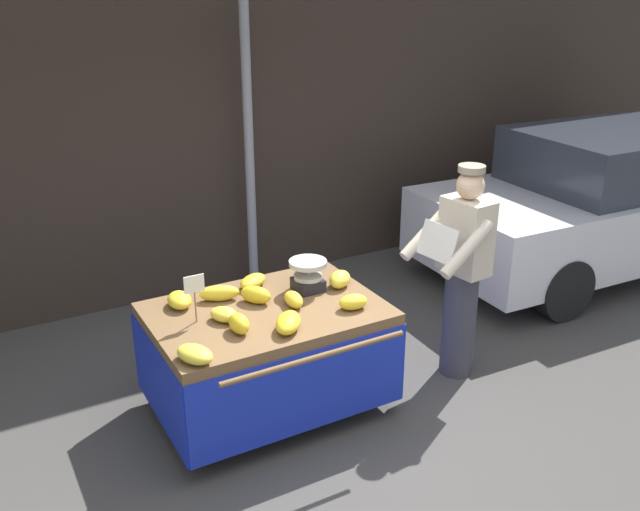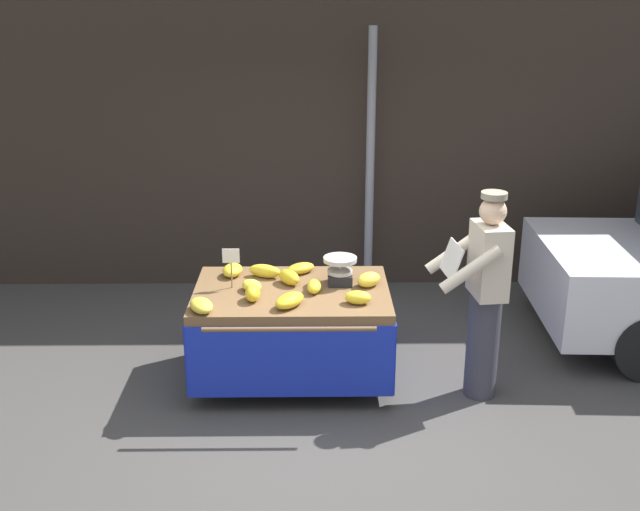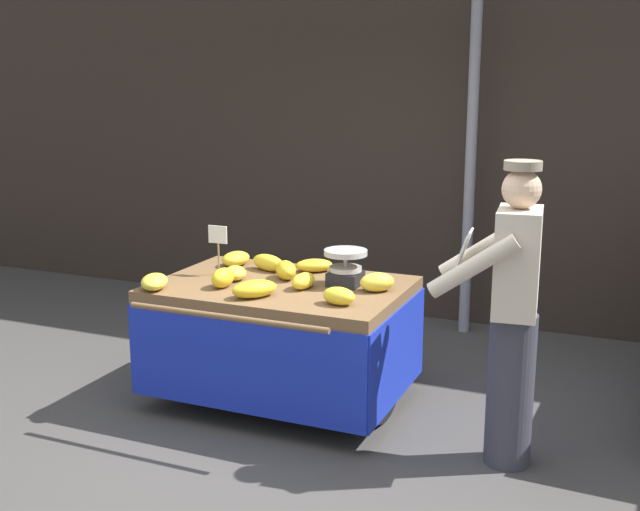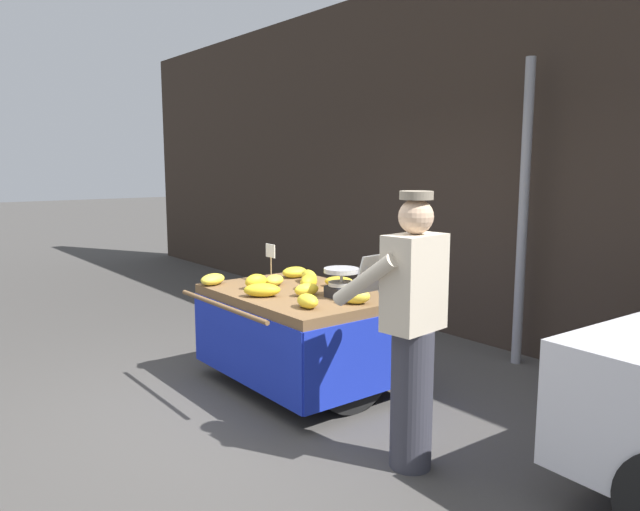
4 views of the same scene
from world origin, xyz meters
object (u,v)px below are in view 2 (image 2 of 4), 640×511
object	(u,v)px
banana_bunch_3	(289,277)
price_sign	(231,260)
banana_bunch_4	(314,286)
banana_bunch_10	(253,293)
banana_bunch_8	(301,268)
vendor_person	(484,296)
banana_bunch_6	(290,300)
banana_cart	(292,314)
banana_bunch_7	(252,286)
banana_bunch_9	(369,280)
banana_bunch_1	(358,297)
street_pole	(370,166)
weighing_scale	(340,271)
banana_bunch_2	(232,270)
banana_bunch_5	(201,305)
banana_bunch_0	(265,271)

from	to	relation	value
banana_bunch_3	price_sign	bearing A→B (deg)	-171.04
banana_bunch_4	banana_bunch_10	bearing A→B (deg)	-160.61
banana_bunch_8	vendor_person	size ratio (longest dim) A/B	0.15
banana_bunch_6	vendor_person	distance (m)	1.54
banana_cart	vendor_person	world-z (taller)	vendor_person
banana_bunch_7	banana_bunch_9	size ratio (longest dim) A/B	0.92
banana_bunch_9	banana_bunch_1	bearing A→B (deg)	-106.89
banana_bunch_1	street_pole	bearing A→B (deg)	83.70
banana_bunch_3	banana_bunch_7	bearing A→B (deg)	-153.93
vendor_person	banana_bunch_6	bearing A→B (deg)	-176.64
weighing_scale	banana_bunch_7	bearing A→B (deg)	-168.12
banana_cart	banana_bunch_6	size ratio (longest dim) A/B	5.55
banana_bunch_2	banana_bunch_3	distance (m)	0.53
weighing_scale	banana_bunch_2	world-z (taller)	weighing_scale
street_pole	banana_bunch_9	xyz separation A→B (m)	(-0.14, -1.92, -0.52)
banana_bunch_1	banana_bunch_2	size ratio (longest dim) A/B	0.86
banana_bunch_1	banana_bunch_10	world-z (taller)	banana_bunch_10
street_pole	banana_bunch_8	distance (m)	1.84
banana_bunch_1	banana_bunch_5	size ratio (longest dim) A/B	0.79
banana_bunch_5	banana_bunch_9	xyz separation A→B (m)	(1.32, 0.50, 0.01)
banana_bunch_9	banana_cart	bearing A→B (deg)	-174.15
banana_bunch_8	vendor_person	xyz separation A→B (m)	(1.46, -0.65, 0.00)
banana_bunch_1	banana_bunch_9	distance (m)	0.38
banana_bunch_0	banana_bunch_4	size ratio (longest dim) A/B	1.34
banana_bunch_8	banana_bunch_10	distance (m)	0.71
street_pole	banana_cart	bearing A→B (deg)	-111.43
banana_cart	banana_bunch_3	bearing A→B (deg)	100.05
banana_bunch_0	banana_bunch_1	xyz separation A→B (m)	(0.76, -0.58, -0.00)
banana_bunch_2	banana_bunch_9	size ratio (longest dim) A/B	1.08
banana_bunch_1	banana_bunch_8	size ratio (longest dim) A/B	0.80
banana_bunch_8	banana_bunch_0	bearing A→B (deg)	-162.42
banana_bunch_8	banana_bunch_10	xyz separation A→B (m)	(-0.37, -0.61, 0.02)
street_pole	banana_bunch_5	distance (m)	2.88
banana_bunch_7	banana_bunch_8	xyz separation A→B (m)	(0.39, 0.41, -0.00)
banana_bunch_0	banana_bunch_9	world-z (taller)	banana_bunch_9
price_sign	banana_bunch_1	xyz separation A→B (m)	(1.02, -0.35, -0.19)
banana_bunch_0	vendor_person	xyz separation A→B (m)	(1.76, -0.55, -0.01)
price_sign	banana_bunch_0	xyz separation A→B (m)	(0.26, 0.24, -0.19)
banana_bunch_5	vendor_person	distance (m)	2.21
banana_bunch_5	vendor_person	xyz separation A→B (m)	(2.21, 0.17, 0.00)
street_pole	banana_bunch_8	bearing A→B (deg)	-113.78
banana_bunch_4	vendor_person	bearing A→B (deg)	-8.87
street_pole	vendor_person	size ratio (longest dim) A/B	1.64
weighing_scale	banana_bunch_7	size ratio (longest dim) A/B	1.37
banana_bunch_0	banana_bunch_10	size ratio (longest dim) A/B	1.42
banana_bunch_1	banana_bunch_8	bearing A→B (deg)	123.76
banana_cart	banana_bunch_6	xyz separation A→B (m)	(-0.01, -0.36, 0.28)
banana_bunch_3	banana_bunch_7	xyz separation A→B (m)	(-0.30, -0.15, -0.02)
price_sign	vendor_person	bearing A→B (deg)	-8.82
vendor_person	price_sign	bearing A→B (deg)	171.18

